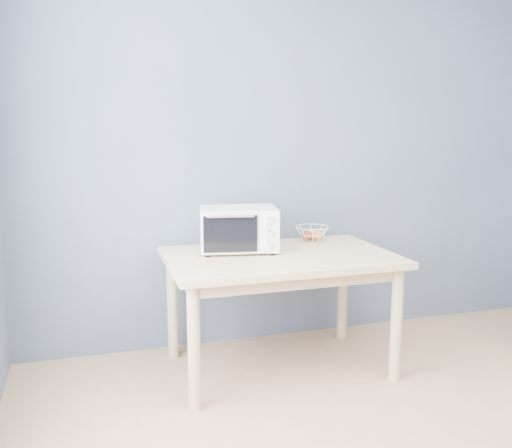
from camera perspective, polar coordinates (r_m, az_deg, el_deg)
name	(u,v)px	position (r m, az deg, el deg)	size (l,w,h in m)	color
dining_table	(280,270)	(3.57, 2.37, -4.62)	(1.40, 0.90, 0.75)	#DCB584
toaster_oven	(236,229)	(3.59, -2.06, -0.46)	(0.53, 0.41, 0.28)	white
fruit_basket	(312,234)	(3.94, 5.60, -0.97)	(0.29, 0.29, 0.11)	silver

